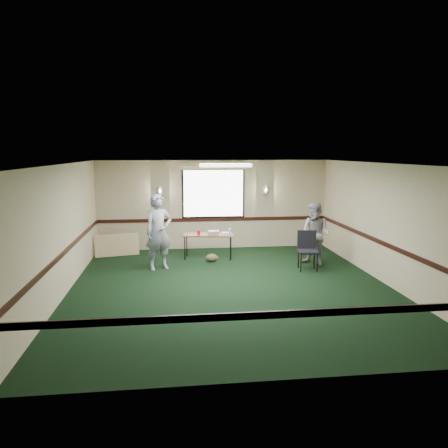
{
  "coord_description": "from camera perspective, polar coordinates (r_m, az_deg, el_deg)",
  "views": [
    {
      "loc": [
        -1.27,
        -9.17,
        2.96
      ],
      "look_at": [
        0.0,
        1.3,
        1.2
      ],
      "focal_mm": 35.0,
      "sensor_mm": 36.0,
      "label": 1
    }
  ],
  "objects": [
    {
      "name": "red_cup",
      "position": [
        12.09,
        -3.32,
        -1.09
      ],
      "size": [
        0.08,
        0.08,
        0.13
      ],
      "primitive_type": "cylinder",
      "color": "red",
      "rests_on": "folding_table"
    },
    {
      "name": "conference_chair",
      "position": [
        11.23,
        10.84,
        -2.97
      ],
      "size": [
        0.54,
        0.56,
        0.98
      ],
      "rotation": [
        0.0,
        0.0,
        -0.13
      ],
      "color": "black",
      "rests_on": "ground"
    },
    {
      "name": "game_console",
      "position": [
        12.15,
        0.06,
        -1.21
      ],
      "size": [
        0.21,
        0.17,
        0.05
      ],
      "primitive_type": "cube",
      "rotation": [
        0.0,
        0.0,
        -0.04
      ],
      "color": "white",
      "rests_on": "folding_table"
    },
    {
      "name": "person_right",
      "position": [
        11.64,
        11.87,
        -1.29
      ],
      "size": [
        1.01,
        1.02,
        1.65
      ],
      "primitive_type": "imported",
      "rotation": [
        0.0,
        0.0,
        -0.83
      ],
      "color": "#798DBD",
      "rests_on": "ground"
    },
    {
      "name": "cable_coil",
      "position": [
        12.32,
        -1.51,
        -4.39
      ],
      "size": [
        0.39,
        0.39,
        0.02
      ],
      "primitive_type": "torus",
      "rotation": [
        0.0,
        0.0,
        0.18
      ],
      "color": "red",
      "rests_on": "ground"
    },
    {
      "name": "ground",
      "position": [
        9.72,
        0.93,
        -8.26
      ],
      "size": [
        8.0,
        8.0,
        0.0
      ],
      "primitive_type": "plane",
      "color": "black",
      "rests_on": "ground"
    },
    {
      "name": "projector",
      "position": [
        12.09,
        -1.39,
        -1.14
      ],
      "size": [
        0.33,
        0.28,
        0.1
      ],
      "primitive_type": "cube",
      "rotation": [
        0.0,
        0.0,
        -0.11
      ],
      "color": "gray",
      "rests_on": "folding_table"
    },
    {
      "name": "person_left",
      "position": [
        11.08,
        -8.53,
        -1.05
      ],
      "size": [
        0.82,
        0.69,
        1.91
      ],
      "primitive_type": "imported",
      "rotation": [
        0.0,
        0.0,
        0.4
      ],
      "color": "#3E4E88",
      "rests_on": "ground"
    },
    {
      "name": "duffel_bag",
      "position": [
        11.86,
        -1.63,
        -4.43
      ],
      "size": [
        0.36,
        0.3,
        0.22
      ],
      "primitive_type": "ellipsoid",
      "rotation": [
        0.0,
        0.0,
        -0.24
      ],
      "color": "#4D482C",
      "rests_on": "ground"
    },
    {
      "name": "room_shell",
      "position": [
        11.45,
        -0.5,
        2.55
      ],
      "size": [
        8.0,
        8.02,
        8.0
      ],
      "color": "tan",
      "rests_on": "ground"
    },
    {
      "name": "folding_table",
      "position": [
        12.14,
        -2.09,
        -1.58
      ],
      "size": [
        1.44,
        0.76,
        0.68
      ],
      "rotation": [
        0.0,
        0.0,
        -0.16
      ],
      "color": "brown",
      "rests_on": "ground"
    },
    {
      "name": "folded_table",
      "position": [
        12.84,
        -13.82,
        -2.69
      ],
      "size": [
        1.24,
        0.46,
        0.63
      ],
      "primitive_type": "cube",
      "rotation": [
        -0.21,
        0.0,
        0.23
      ],
      "color": "tan",
      "rests_on": "ground"
    },
    {
      "name": "water_bottle",
      "position": [
        11.93,
        0.74,
        -1.05
      ],
      "size": [
        0.06,
        0.06,
        0.19
      ],
      "primitive_type": "cylinder",
      "color": "#89AFE1",
      "rests_on": "folding_table"
    }
  ]
}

